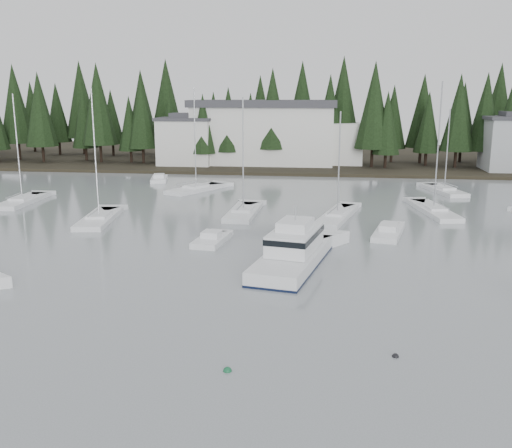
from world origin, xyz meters
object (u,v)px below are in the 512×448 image
Objects in this scene: cabin_cruiser_center at (293,255)px; sailboat_7 at (23,202)px; harbor_inn at (275,133)px; sailboat_5 at (196,190)px; runabout_3 at (159,180)px; runabout_4 at (212,241)px; sailboat_4 at (444,192)px; sailboat_3 at (433,212)px; runabout_1 at (388,234)px; sailboat_2 at (99,220)px; house_west at (186,140)px; sailboat_11 at (337,217)px; sailboat_0 at (243,214)px.

cabin_cruiser_center is 38.79m from sailboat_7.
sailboat_5 is at bearing -105.92° from harbor_inn.
runabout_3 and runabout_4 have the same top height.
harbor_inn is 2.65× the size of sailboat_4.
harbor_inn is at bearing 11.43° from sailboat_5.
cabin_cruiser_center is 2.36× the size of runabout_4.
harbor_inn reaches higher than sailboat_4.
sailboat_3 is (20.66, -37.93, -5.70)m from harbor_inn.
harbor_inn reaches higher than cabin_cruiser_center.
cabin_cruiser_center is 38.55m from sailboat_4.
sailboat_7 is at bearing 88.29° from runabout_1.
sailboat_2 is 2.34× the size of runabout_3.
sailboat_3 is (35.70, -34.59, -4.58)m from house_west.
sailboat_2 is at bearing -87.61° from house_west.
harbor_inn is 2.61× the size of sailboat_11.
sailboat_0 is 16.47m from sailboat_5.
sailboat_2 is at bearing -105.92° from harbor_inn.
sailboat_4 is 39.74m from runabout_3.
sailboat_2 is at bearing -126.07° from sailboat_7.
harbor_inn is 2.38× the size of cabin_cruiser_center.
sailboat_3 is 12.29m from runabout_1.
sailboat_11 is (9.80, -0.46, -0.01)m from sailboat_0.
sailboat_3 reaches higher than sailboat_4.
sailboat_7 is at bearing -124.05° from harbor_inn.
sailboat_7 is at bearing 49.47° from sailboat_2.
runabout_3 is (-15.76, 21.95, 0.07)m from sailboat_0.
sailboat_4 is (23.68, 17.07, -0.01)m from sailboat_0.
harbor_inn is at bearing 29.92° from sailboat_4.
sailboat_4 is 1.93× the size of runabout_3.
sailboat_2 is (-20.24, 12.44, -0.70)m from cabin_cruiser_center.
sailboat_3 is at bearing -55.20° from sailboat_11.
sailboat_4 reaches higher than runabout_3.
sailboat_5 is (-8.41, 14.16, 0.01)m from sailboat_0.
cabin_cruiser_center is 0.90× the size of sailboat_5.
sailboat_11 is (-13.88, -17.53, -0.00)m from sailboat_4.
house_west is at bearing 45.99° from runabout_1.
sailboat_3 is 11.02m from sailboat_11.
sailboat_2 is 24.07m from sailboat_11.
cabin_cruiser_center is 45.13m from runabout_3.
house_west is 59.87m from cabin_cruiser_center.
harbor_inn is 2.19× the size of sailboat_2.
sailboat_5 is (5.45, 19.09, 0.00)m from sailboat_2.
harbor_inn reaches higher than runabout_3.
house_west is at bearing -167.48° from harbor_inn.
sailboat_7 reaches higher than sailboat_4.
runabout_3 is (-30.04, 29.22, 0.00)m from runabout_1.
sailboat_0 is 0.89× the size of sailboat_3.
sailboat_11 is at bearing -101.41° from sailboat_5.
harbor_inn is 2.34× the size of sailboat_0.
runabout_4 is at bearing 124.76° from sailboat_4.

